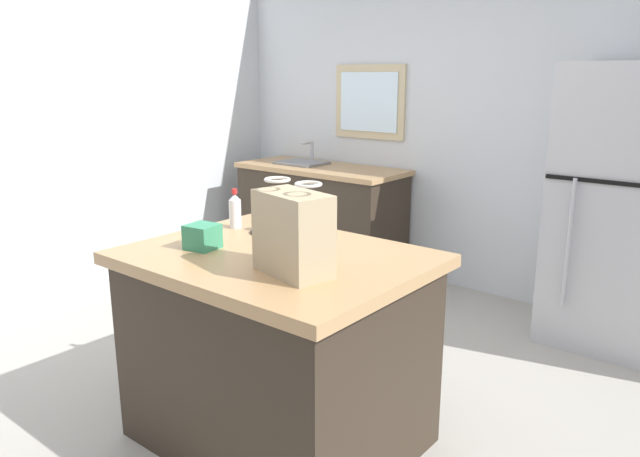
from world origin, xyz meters
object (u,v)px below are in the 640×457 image
small_box (202,237)px  ear_defenders (266,228)px  kitchen_island (278,348)px  shopping_bag (293,233)px  bottle (235,211)px  refrigerator (628,210)px

small_box → ear_defenders: small_box is taller
kitchen_island → small_box: size_ratio=9.73×
shopping_bag → bottle: 0.79m
shopping_bag → ear_defenders: 0.65m
bottle → ear_defenders: 0.20m
kitchen_island → ear_defenders: bearing=141.4°
small_box → bottle: size_ratio=0.65×
kitchen_island → bottle: (-0.46, 0.20, 0.53)m
refrigerator → small_box: refrigerator is taller
small_box → shopping_bag: bearing=-0.4°
kitchen_island → refrigerator: (0.93, 2.07, 0.40)m
refrigerator → bottle: bearing=-126.5°
refrigerator → small_box: bearing=-118.9°
small_box → ear_defenders: (0.03, 0.37, -0.03)m
refrigerator → shopping_bag: (-0.69, -2.23, 0.20)m
shopping_bag → bottle: (-0.70, 0.35, -0.08)m
refrigerator → shopping_bag: size_ratio=4.70×
kitchen_island → refrigerator: refrigerator is taller
kitchen_island → shopping_bag: (0.24, -0.15, 0.61)m
refrigerator → bottle: 2.34m
bottle → ear_defenders: bearing=6.3°
kitchen_island → small_box: bearing=-153.2°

